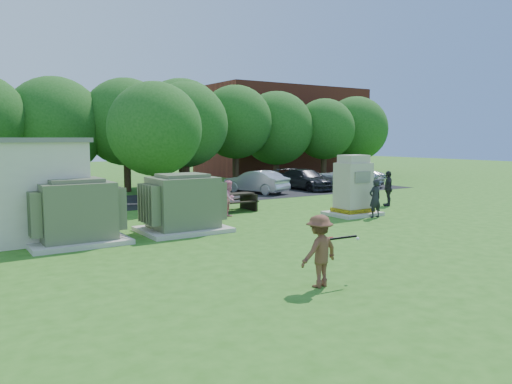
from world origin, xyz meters
TOP-DOWN VIEW (x-y plane):
  - ground at (0.00, 0.00)m, footprint 120.00×120.00m
  - brick_building at (18.00, 27.00)m, footprint 15.00×8.00m
  - parking_strip at (7.00, 13.50)m, footprint 20.00×6.00m
  - transformer_left at (-6.50, 4.50)m, footprint 3.00×2.40m
  - transformer_right at (-2.80, 4.50)m, footprint 3.00×2.40m
  - generator_cabinet at (4.98, 3.94)m, footprint 2.14×1.75m
  - picnic_table at (1.25, 7.80)m, footprint 1.90×1.42m
  - batter at (-3.08, -3.32)m, footprint 1.14×0.77m
  - person_by_generator at (5.29, 2.94)m, footprint 0.63×0.44m
  - person_at_picnic at (0.22, 6.42)m, footprint 0.96×0.91m
  - person_walking_right at (8.54, 5.16)m, footprint 0.96×1.06m
  - car_white at (2.13, 13.16)m, footprint 2.34×4.36m
  - car_silver_a at (6.26, 13.59)m, footprint 2.67×4.41m
  - car_dark at (10.08, 13.48)m, footprint 1.89×4.57m
  - car_silver_b at (13.69, 13.48)m, footprint 3.81×5.46m
  - batting_equipment at (-2.47, -3.38)m, footprint 1.09×0.22m
  - tree_row at (1.75, 18.50)m, footprint 41.30×13.30m

SIDE VIEW (x-z plane):
  - ground at x=0.00m, z-range 0.00..0.00m
  - parking_strip at x=7.00m, z-range 0.00..0.01m
  - picnic_table at x=1.25m, z-range 0.10..0.91m
  - car_dark at x=10.08m, z-range 0.00..1.32m
  - car_silver_a at x=6.26m, z-range 0.00..1.37m
  - car_silver_b at x=13.69m, z-range 0.00..1.38m
  - car_white at x=2.13m, z-range 0.00..1.41m
  - person_at_picnic at x=0.22m, z-range 0.00..1.56m
  - person_by_generator at x=5.29m, z-range 0.00..1.63m
  - batter at x=-3.08m, z-range 0.00..1.64m
  - person_walking_right at x=8.54m, z-range 0.00..1.73m
  - transformer_left at x=-6.50m, z-range -0.07..2.00m
  - transformer_right at x=-2.80m, z-range -0.07..2.00m
  - batting_equipment at x=-2.47m, z-range 0.96..1.15m
  - generator_cabinet at x=4.98m, z-range -0.16..2.45m
  - brick_building at x=18.00m, z-range 0.00..8.00m
  - tree_row at x=1.75m, z-range 0.50..7.80m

